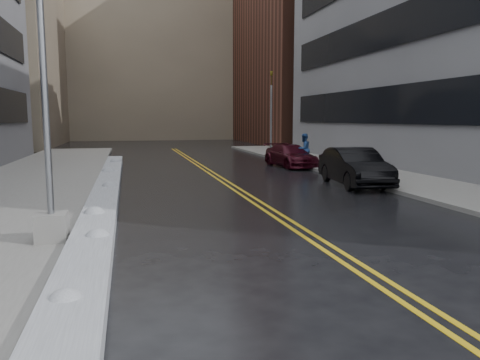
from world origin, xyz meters
TOP-DOWN VIEW (x-y plane):
  - ground at (0.00, 0.00)m, footprint 160.00×160.00m
  - sidewalk_west at (-5.75, 10.00)m, footprint 5.50×50.00m
  - sidewalk_east at (10.00, 10.00)m, footprint 4.00×50.00m
  - lane_line_left at (2.35, 10.00)m, footprint 0.12×50.00m
  - lane_line_right at (2.65, 10.00)m, footprint 0.12×50.00m
  - snow_ridge at (-2.45, 8.00)m, footprint 0.90×30.00m
  - building_east_far at (19.00, 42.00)m, footprint 14.00×20.00m
  - building_far at (2.00, 60.00)m, footprint 36.00×16.00m
  - lamppost at (-3.30, 2.00)m, footprint 0.65×0.65m
  - fire_hydrant at (9.00, 10.00)m, footprint 0.26×0.26m
  - traffic_signal at (8.50, 24.00)m, footprint 0.16×0.20m
  - pedestrian_east at (8.20, 16.63)m, footprint 1.08×1.00m
  - car_black at (7.50, 9.08)m, footprint 2.15×4.93m
  - car_maroon at (7.50, 16.97)m, footprint 2.28×4.67m

SIDE VIEW (x-z plane):
  - ground at x=0.00m, z-range 0.00..0.00m
  - lane_line_left at x=2.35m, z-range 0.00..0.01m
  - lane_line_right at x=2.65m, z-range 0.00..0.01m
  - sidewalk_west at x=-5.75m, z-range 0.00..0.15m
  - sidewalk_east at x=10.00m, z-range 0.00..0.15m
  - snow_ridge at x=-2.45m, z-range 0.00..0.34m
  - fire_hydrant at x=9.00m, z-range 0.18..0.91m
  - car_maroon at x=7.50m, z-range 0.00..1.31m
  - car_black at x=7.50m, z-range 0.00..1.58m
  - pedestrian_east at x=8.20m, z-range 0.15..1.93m
  - lamppost at x=-3.30m, z-range -1.28..6.35m
  - traffic_signal at x=8.50m, z-range 0.40..6.40m
  - building_far at x=2.00m, z-range 0.00..22.00m
  - building_east_far at x=19.00m, z-range 0.00..28.00m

